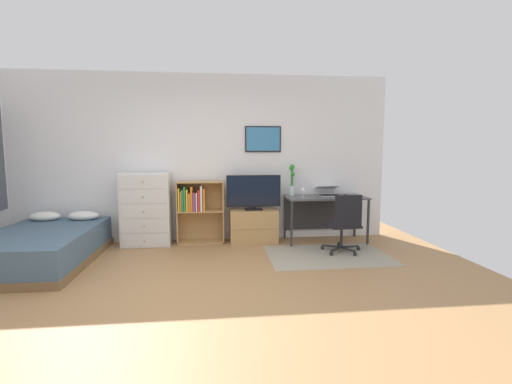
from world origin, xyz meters
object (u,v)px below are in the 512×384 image
Objects in this scene: dresser at (146,209)px; bookshelf at (197,207)px; wine_glass at (303,189)px; tv_stand at (254,226)px; television at (254,193)px; office_chair at (345,222)px; bed at (42,246)px; bamboo_vase at (292,178)px; laptop at (328,192)px; computer_mouse at (345,195)px; desk at (324,204)px.

bookshelf is (0.77, 0.07, 0.02)m from dresser.
tv_stand is at bearing 167.59° from wine_glass.
office_chair is (1.23, -0.80, -0.35)m from television.
tv_stand is at bearing -3.15° from bookshelf.
bed is 4.02× the size of bamboo_vase.
dresser is 2.72× the size of laptop.
laptop is 0.52m from wine_glass.
bookshelf reaches higher than laptop.
office_chair is at bearing -54.71° from wine_glass.
bed reaches higher than tv_stand.
laptop is (2.16, -0.03, 0.22)m from bookshelf.
computer_mouse is at bearing -3.19° from tv_stand.
computer_mouse reaches higher than bed.
bookshelf reaches higher than desk.
bed is at bearing -164.55° from television.
bamboo_vase reaches higher than tv_stand.
dresser is 1.70m from television.
television is 4.82× the size of wine_glass.
bamboo_vase is at bearing 116.31° from office_chair.
bookshelf is at bearing 24.29° from bed.
television is at bearing -4.55° from bookshelf.
office_chair is (1.23, -0.82, 0.19)m from tv_stand.
dresser is at bearing 179.84° from desk.
office_chair is 8.27× the size of computer_mouse.
computer_mouse is 0.75m from wine_glass.
bamboo_vase reaches higher than dresser.
computer_mouse is at bearing -3.18° from bookshelf.
wine_glass is at bearing -159.58° from desk.
office_chair is 0.84m from computer_mouse.
tv_stand is 1.00m from wine_glass.
tv_stand is at bearing 178.87° from desk.
tv_stand is 1.36m from laptop.
bookshelf reaches higher than tv_stand.
tv_stand is 1.49m from office_chair.
computer_mouse is at bearing -12.45° from bamboo_vase.
bookshelf is at bearing 176.82° from computer_mouse.
office_chair is at bearing -95.08° from laptop.
computer_mouse is at bearing 63.80° from office_chair.
bed is 3.00m from tv_stand.
desk is 0.50m from wine_glass.
television is at bearing 141.21° from office_chair.
bamboo_vase is (-0.58, 0.92, 0.56)m from office_chair.
office_chair is at bearing -33.69° from tv_stand.
bed is 2.08× the size of bookshelf.
wine_glass is (0.77, -0.15, 0.07)m from television.
tv_stand is 1.58m from computer_mouse.
office_chair reaches higher than bed.
dresser is at bearing -179.49° from tv_stand.
bookshelf is 2.38× the size of laptop.
office_chair is (2.91, -0.80, -0.11)m from dresser.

